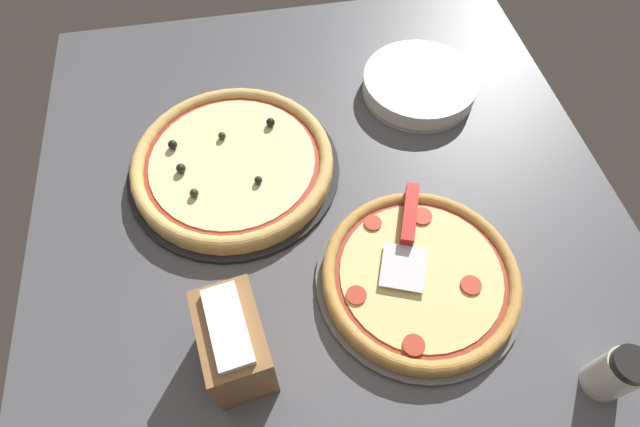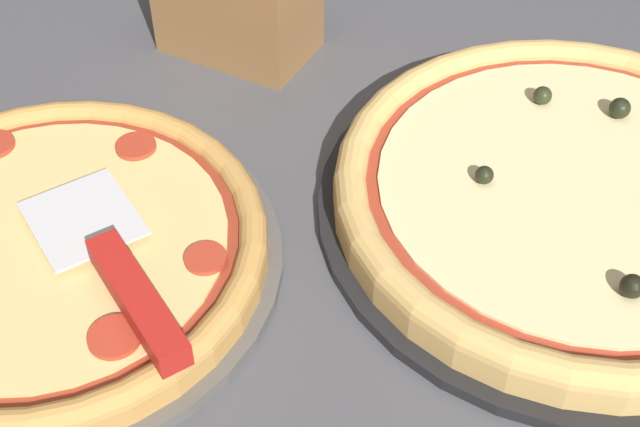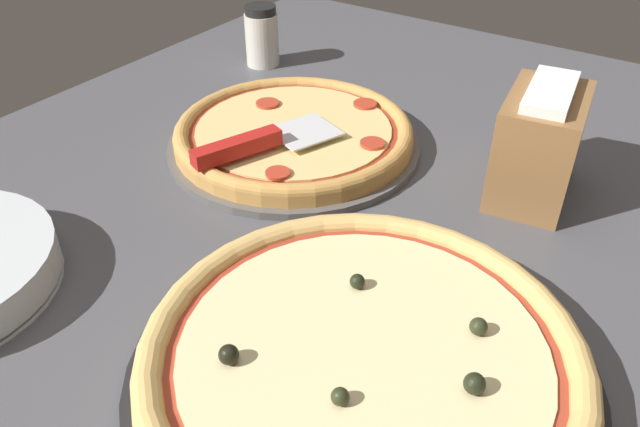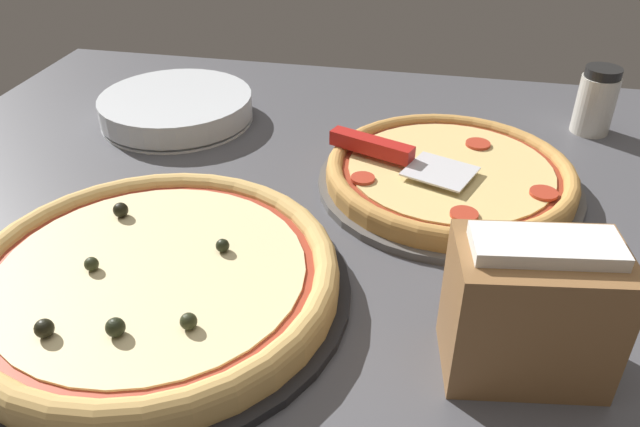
% 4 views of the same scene
% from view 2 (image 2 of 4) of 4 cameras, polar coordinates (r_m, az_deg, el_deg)
% --- Properties ---
extents(ground_plane, '(1.35, 1.06, 0.04)m').
position_cam_2_polar(ground_plane, '(0.70, -4.05, -2.15)').
color(ground_plane, '#4C4C51').
extents(pizza_pan_front, '(0.34, 0.34, 0.01)m').
position_cam_2_polar(pizza_pan_front, '(0.69, -16.78, -3.10)').
color(pizza_pan_front, '#565451').
rests_on(pizza_pan_front, ground_plane).
extents(pizza_front, '(0.32, 0.32, 0.03)m').
position_cam_2_polar(pizza_front, '(0.67, -17.09, -2.05)').
color(pizza_front, '#C68E47').
rests_on(pizza_front, pizza_pan_front).
extents(pizza_pan_back, '(0.40, 0.40, 0.01)m').
position_cam_2_polar(pizza_pan_back, '(0.72, 15.89, 0.15)').
color(pizza_pan_back, black).
rests_on(pizza_pan_back, ground_plane).
extents(pizza_back, '(0.38, 0.38, 0.04)m').
position_cam_2_polar(pizza_back, '(0.71, 16.23, 1.39)').
color(pizza_back, '#DBAD60').
rests_on(pizza_back, pizza_pan_back).
extents(serving_spatula, '(0.20, 0.11, 0.02)m').
position_cam_2_polar(serving_spatula, '(0.61, -12.38, -4.26)').
color(serving_spatula, silver).
rests_on(serving_spatula, pizza_front).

